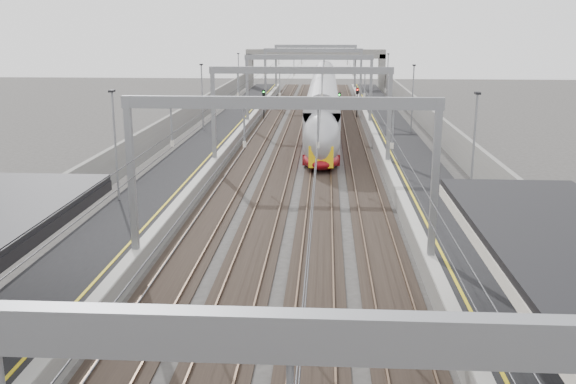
# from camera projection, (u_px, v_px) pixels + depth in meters

# --- Properties ---
(platform_left) EXTENTS (4.00, 120.00, 1.00)m
(platform_left) POSITION_uv_depth(u_px,v_px,m) (200.00, 156.00, 50.13)
(platform_left) COLOR black
(platform_left) RESTS_ON ground
(platform_right) EXTENTS (4.00, 120.00, 1.00)m
(platform_right) POSITION_uv_depth(u_px,v_px,m) (406.00, 159.00, 49.21)
(platform_right) COLOR black
(platform_right) RESTS_ON ground
(tracks) EXTENTS (11.40, 140.00, 0.20)m
(tracks) POSITION_uv_depth(u_px,v_px,m) (302.00, 163.00, 49.78)
(tracks) COLOR black
(tracks) RESTS_ON ground
(overhead_line) EXTENTS (13.00, 140.00, 6.60)m
(overhead_line) POSITION_uv_depth(u_px,v_px,m) (305.00, 77.00, 54.66)
(overhead_line) COLOR gray
(overhead_line) RESTS_ON platform_left
(overbridge) EXTENTS (22.00, 2.20, 6.90)m
(overbridge) POSITION_uv_depth(u_px,v_px,m) (315.00, 59.00, 101.63)
(overbridge) COLOR slate
(overbridge) RESTS_ON ground
(wall_left) EXTENTS (0.30, 120.00, 3.20)m
(wall_left) POSITION_uv_depth(u_px,v_px,m) (159.00, 142.00, 50.04)
(wall_left) COLOR slate
(wall_left) RESTS_ON ground
(wall_right) EXTENTS (0.30, 120.00, 3.20)m
(wall_right) POSITION_uv_depth(u_px,v_px,m) (449.00, 145.00, 48.75)
(wall_right) COLOR slate
(wall_right) RESTS_ON ground
(train) EXTENTS (2.81, 51.23, 4.44)m
(train) POSITION_uv_depth(u_px,v_px,m) (323.00, 106.00, 68.31)
(train) COLOR maroon
(train) RESTS_ON ground
(signal_green) EXTENTS (0.32, 0.32, 3.48)m
(signal_green) POSITION_uv_depth(u_px,v_px,m) (264.00, 99.00, 71.94)
(signal_green) COLOR black
(signal_green) RESTS_ON ground
(signal_red_near) EXTENTS (0.32, 0.32, 3.48)m
(signal_red_near) POSITION_uv_depth(u_px,v_px,m) (339.00, 102.00, 69.11)
(signal_red_near) COLOR black
(signal_red_near) RESTS_ON ground
(signal_red_far) EXTENTS (0.32, 0.32, 3.48)m
(signal_red_far) POSITION_uv_depth(u_px,v_px,m) (357.00, 97.00, 74.46)
(signal_red_far) COLOR black
(signal_red_far) RESTS_ON ground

